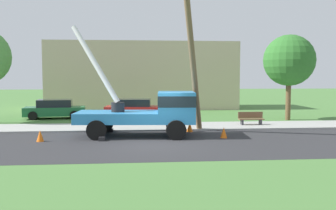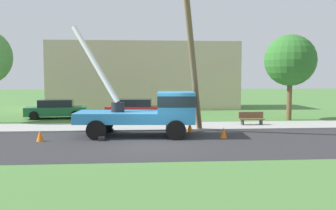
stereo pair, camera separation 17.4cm
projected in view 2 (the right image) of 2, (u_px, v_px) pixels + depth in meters
The scene contains 13 objects.
ground_plane at pixel (149, 116), 29.57m from camera, with size 120.00×120.00×0.00m, color #477538.
road_asphalt at pixel (156, 143), 17.64m from camera, with size 80.00×7.70×0.01m, color #2B2B2D.
sidewalk_strip at pixel (152, 127), 23.13m from camera, with size 80.00×3.36×0.10m, color #9E9E99.
utility_truck at pixel (152, 110), 19.71m from camera, with size 6.74×3.27×5.98m.
leaning_utility_pole at pixel (192, 54), 20.17m from camera, with size 1.82×3.39×8.59m.
traffic_cone_ahead at pixel (224, 133), 19.17m from camera, with size 0.36×0.36×0.56m, color orange.
traffic_cone_behind at pixel (40, 136), 18.21m from camera, with size 0.36×0.36×0.56m, color orange.
traffic_cone_curbside at pixel (190, 127), 21.28m from camera, with size 0.36×0.36×0.56m, color orange.
parked_sedan_green at pixel (56, 109), 28.01m from camera, with size 4.55×2.29×1.42m.
parked_sedan_red at pixel (135, 108), 28.56m from camera, with size 4.54×2.26×1.42m.
park_bench at pixel (251, 119), 23.68m from camera, with size 1.60×0.45×0.90m.
roadside_tree_near at pixel (290, 61), 26.67m from camera, with size 3.67×3.67×6.14m.
lowrise_building_backdrop at pixel (144, 76), 37.01m from camera, with size 18.00×6.00×6.40m, color #C6B293.
Camera 2 is at (-0.86, -17.43, 3.20)m, focal length 39.89 mm.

